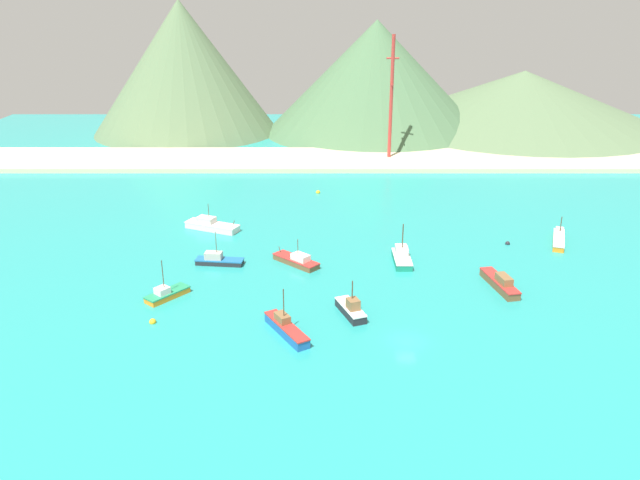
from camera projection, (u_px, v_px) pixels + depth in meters
ground at (384, 255)px, 111.24m from camera, size 260.00×280.00×0.50m
fishing_boat_0 at (296, 260)px, 106.65m from camera, size 8.34×8.04×4.64m
fishing_boat_1 at (210, 225)px, 122.54m from camera, size 11.29×7.23×5.21m
fishing_boat_2 at (217, 260)px, 106.77m from camera, size 8.33×3.19×5.87m
fishing_boat_3 at (165, 294)px, 94.81m from camera, size 6.36×6.95×6.32m
fishing_boat_4 at (400, 257)px, 107.48m from camera, size 2.78×7.77×6.91m
fishing_boat_5 at (350, 309)px, 89.70m from camera, size 4.44×7.32×5.55m
fishing_boat_6 at (557, 238)px, 116.06m from camera, size 5.21×9.98×5.03m
fishing_boat_7 at (499, 283)px, 98.04m from camera, size 4.06×10.36×2.57m
fishing_boat_8 at (285, 328)px, 84.67m from camera, size 6.65×9.44×6.52m
buoy_0 at (151, 322)px, 87.73m from camera, size 0.95×0.95×0.95m
buoy_1 at (317, 192)px, 145.38m from camera, size 0.98×0.98×0.98m
buoy_2 at (506, 243)px, 115.59m from camera, size 0.85×0.85×0.85m
beach_strip at (360, 160)px, 172.59m from camera, size 247.00×24.39×1.20m
hill_west at (181, 67)px, 203.48m from camera, size 60.41×60.41×41.85m
hill_central at (374, 77)px, 204.51m from camera, size 72.81×72.81×35.74m
hill_east at (521, 100)px, 212.66m from camera, size 100.38×100.38×19.34m
radio_tower at (390, 98)px, 167.39m from camera, size 3.35×2.68×33.49m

